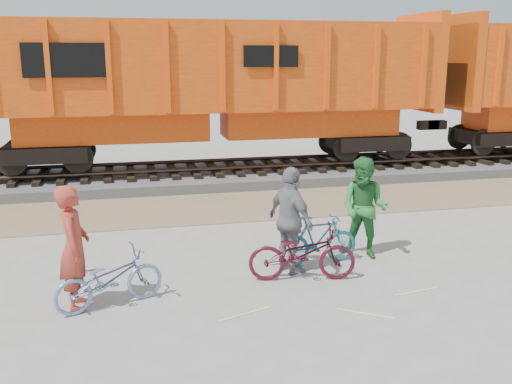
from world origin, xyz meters
TOP-DOWN VIEW (x-y plane):
  - ground at (0.00, 0.00)m, footprint 120.00×120.00m
  - gravel_strip at (0.00, 5.50)m, footprint 120.00×3.00m
  - ballast_bed at (0.00, 9.00)m, footprint 120.00×4.00m
  - track at (0.00, 9.00)m, footprint 120.00×2.60m
  - hopper_car_center at (0.07, 9.00)m, footprint 14.00×3.13m
  - bicycle_blue at (-3.02, -0.05)m, footprint 1.85×1.19m
  - bicycle_teal at (0.78, 1.02)m, footprint 1.62×0.59m
  - bicycle_maroon at (0.25, 0.34)m, footprint 1.97×0.98m
  - person_solo at (-3.52, 0.05)m, footprint 0.47×0.72m
  - person_man at (1.78, 1.22)m, footprint 1.22×1.20m
  - person_woman at (0.15, 0.74)m, footprint 0.88×1.24m

SIDE VIEW (x-z plane):
  - ground at x=0.00m, z-range 0.00..0.00m
  - gravel_strip at x=0.00m, z-range 0.00..0.02m
  - ballast_bed at x=0.00m, z-range 0.00..0.30m
  - bicycle_blue at x=-3.02m, z-range 0.00..0.92m
  - track at x=0.00m, z-range 0.35..0.59m
  - bicycle_teal at x=0.78m, z-range 0.00..0.96m
  - bicycle_maroon at x=0.25m, z-range 0.00..0.99m
  - person_woman at x=0.15m, z-range 0.00..1.96m
  - person_solo at x=-3.52m, z-range 0.00..1.97m
  - person_man at x=1.78m, z-range 0.00..1.98m
  - hopper_car_center at x=0.07m, z-range 0.68..5.33m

